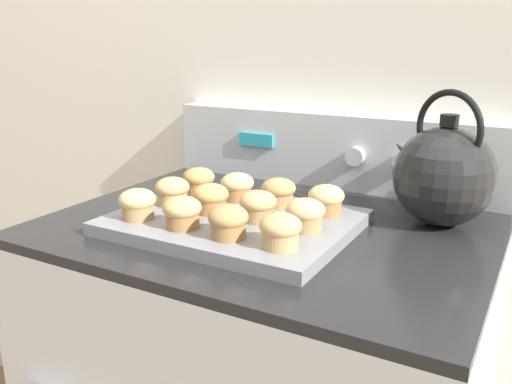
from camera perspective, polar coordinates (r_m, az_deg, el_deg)
wall_back at (r=1.24m, az=9.11°, el=13.44°), size 8.00×0.05×2.40m
control_panel at (r=1.21m, az=7.90°, el=4.38°), size 0.76×0.07×0.16m
muffin_pan at (r=0.95m, az=-2.34°, el=-3.17°), size 0.40×0.31×0.02m
muffin_r0_c0 at (r=0.95m, az=-12.37°, el=-1.19°), size 0.06×0.06×0.05m
muffin_r0_c1 at (r=0.89m, az=-7.77°, el=-2.09°), size 0.06×0.06×0.05m
muffin_r0_c2 at (r=0.84m, az=-2.95°, el=-3.08°), size 0.06×0.06×0.05m
muffin_r0_c3 at (r=0.80m, az=2.59°, el=-4.04°), size 0.06×0.06×0.05m
muffin_r1_c0 at (r=1.01m, az=-8.79°, el=0.12°), size 0.06×0.06×0.05m
muffin_r1_c1 at (r=0.96m, az=-4.78°, el=-0.62°), size 0.06×0.06×0.05m
muffin_r1_c2 at (r=0.91m, az=0.22°, el=-1.43°), size 0.06×0.06×0.05m
muffin_r1_c3 at (r=0.87m, az=5.23°, el=-2.32°), size 0.06×0.06×0.05m
muffin_r2_c0 at (r=1.08m, az=-6.06°, el=1.22°), size 0.06×0.06×0.05m
muffin_r2_c1 at (r=1.03m, az=-1.98°, el=0.62°), size 0.06×0.06×0.05m
muffin_r2_c2 at (r=0.99m, az=2.53°, el=0.00°), size 0.06×0.06×0.05m
muffin_r2_c3 at (r=0.96m, az=7.39°, el=-0.76°), size 0.06×0.06×0.05m
tea_kettle at (r=1.00m, az=19.11°, el=1.79°), size 0.21×0.18×0.24m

